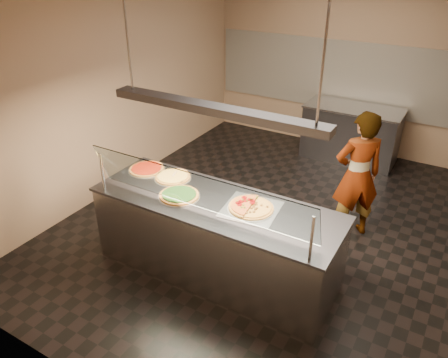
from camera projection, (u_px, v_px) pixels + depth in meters
The scene contains 19 objects.
ground at pixel (271, 224), 5.88m from camera, with size 5.00×6.00×0.02m, color black.
wall_back at pixel (351, 65), 7.45m from camera, with size 5.00×0.02×3.00m, color #8F735C.
wall_front at pixel (90, 257), 2.88m from camera, with size 5.00×0.02×3.00m, color #8F735C.
wall_left at pixel (118, 87), 6.29m from camera, with size 0.02×6.00×3.00m, color #8F735C.
tile_band at pixel (348, 77), 7.52m from camera, with size 4.90×0.02×1.20m, color silver.
serving_counter at pixel (216, 238), 4.81m from camera, with size 2.72×0.94×0.93m.
sneeze_guard at pixel (197, 192), 4.19m from camera, with size 2.48×0.18×0.54m.
perforated_tray at pixel (251, 209), 4.46m from camera, with size 0.61×0.61×0.01m.
half_pizza_pepperoni at pixel (242, 203), 4.50m from camera, with size 0.28×0.48×0.05m.
half_pizza_sausage at pixel (260, 210), 4.41m from camera, with size 0.28×0.48×0.04m.
pizza_spinach at pixel (179, 195), 4.69m from camera, with size 0.46×0.46×0.03m.
pizza_cheese at pixel (173, 177), 5.06m from camera, with size 0.43×0.43×0.03m.
pizza_tomato at pixel (147, 169), 5.24m from camera, with size 0.44×0.44×0.03m.
pizza_spatula at pixel (176, 176), 5.05m from camera, with size 0.22×0.22×0.02m.
prep_table at pixel (351, 133), 7.47m from camera, with size 1.59×0.74×0.93m.
worker at pixel (357, 175), 5.33m from camera, with size 0.60×0.40×1.65m, color #393441.
heat_lamp_housing at pixel (214, 109), 4.11m from camera, with size 2.30×0.18×0.08m, color #414147.
lamp_rod_left at pixel (127, 39), 4.29m from camera, with size 0.02×0.02×1.01m, color #B7B7BC.
lamp_rod_right at pixel (323, 64), 3.40m from camera, with size 0.02×0.02×1.01m, color #B7B7BC.
Camera 1 is at (1.93, -4.54, 3.32)m, focal length 35.00 mm.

